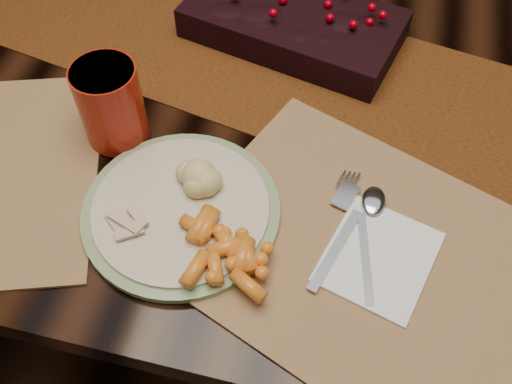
% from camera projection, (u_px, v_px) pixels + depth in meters
% --- Properties ---
extents(floor, '(5.00, 5.00, 0.00)m').
position_uv_depth(floor, '(268.00, 281.00, 1.52)').
color(floor, black).
rests_on(floor, ground).
extents(dining_table, '(1.80, 1.00, 0.75)m').
position_uv_depth(dining_table, '(271.00, 201.00, 1.22)').
color(dining_table, black).
rests_on(dining_table, floor).
extents(table_runner, '(1.53, 0.61, 0.00)m').
position_uv_depth(table_runner, '(306.00, 73.00, 0.90)').
color(table_runner, '#4D2C0B').
rests_on(table_runner, dining_table).
extents(centerpiece, '(0.37, 0.25, 0.07)m').
position_uv_depth(centerpiece, '(293.00, 19.00, 0.93)').
color(centerpiece, black).
rests_on(centerpiece, table_runner).
extents(placemat_main, '(0.58, 0.51, 0.00)m').
position_uv_depth(placemat_main, '(378.00, 263.00, 0.71)').
color(placemat_main, '#976D4E').
rests_on(placemat_main, dining_table).
extents(dinner_plate, '(0.27, 0.27, 0.01)m').
position_uv_depth(dinner_plate, '(181.00, 210.00, 0.74)').
color(dinner_plate, beige).
rests_on(dinner_plate, placemat_main).
extents(baby_carrots, '(0.12, 0.10, 0.02)m').
position_uv_depth(baby_carrots, '(224.00, 252.00, 0.68)').
color(baby_carrots, orange).
rests_on(baby_carrots, dinner_plate).
extents(mashed_potatoes, '(0.09, 0.08, 0.04)m').
position_uv_depth(mashed_potatoes, '(200.00, 172.00, 0.74)').
color(mashed_potatoes, '#DECB81').
rests_on(mashed_potatoes, dinner_plate).
extents(turkey_shreds, '(0.08, 0.07, 0.02)m').
position_uv_depth(turkey_shreds, '(127.00, 220.00, 0.71)').
color(turkey_shreds, '#A9958E').
rests_on(turkey_shreds, dinner_plate).
extents(napkin, '(0.16, 0.17, 0.00)m').
position_uv_depth(napkin, '(379.00, 257.00, 0.70)').
color(napkin, white).
rests_on(napkin, placemat_main).
extents(fork, '(0.07, 0.17, 0.00)m').
position_uv_depth(fork, '(338.00, 235.00, 0.72)').
color(fork, '#A9ABBB').
rests_on(fork, napkin).
extents(spoon, '(0.06, 0.16, 0.00)m').
position_uv_depth(spoon, '(368.00, 239.00, 0.71)').
color(spoon, silver).
rests_on(spoon, napkin).
extents(red_cup, '(0.09, 0.09, 0.12)m').
position_uv_depth(red_cup, '(111.00, 104.00, 0.78)').
color(red_cup, maroon).
rests_on(red_cup, placemat_main).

